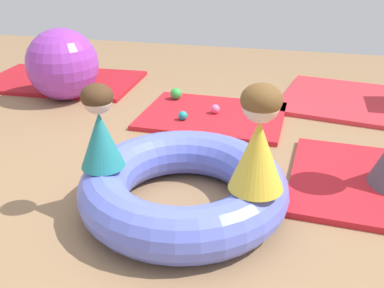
{
  "coord_description": "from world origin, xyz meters",
  "views": [
    {
      "loc": [
        0.69,
        -2.22,
        1.43
      ],
      "look_at": [
        0.12,
        0.07,
        0.32
      ],
      "focal_mm": 41.44,
      "sensor_mm": 36.0,
      "label": 1
    }
  ],
  "objects_px": {
    "inflatable_cushion": "(183,187)",
    "play_ball_teal": "(183,116)",
    "play_ball_pink": "(215,109)",
    "exercise_ball_large": "(63,64)",
    "child_in_teal": "(100,128)",
    "play_ball_green": "(176,94)",
    "child_in_yellow": "(259,140)"
  },
  "relations": [
    {
      "from": "play_ball_green",
      "to": "play_ball_pink",
      "type": "xyz_separation_m",
      "value": [
        0.43,
        -0.27,
        -0.01
      ]
    },
    {
      "from": "child_in_yellow",
      "to": "play_ball_teal",
      "type": "height_order",
      "value": "child_in_yellow"
    },
    {
      "from": "play_ball_teal",
      "to": "child_in_teal",
      "type": "bearing_deg",
      "value": -93.9
    },
    {
      "from": "play_ball_green",
      "to": "play_ball_pink",
      "type": "height_order",
      "value": "play_ball_green"
    },
    {
      "from": "play_ball_green",
      "to": "play_ball_teal",
      "type": "distance_m",
      "value": 0.52
    },
    {
      "from": "inflatable_cushion",
      "to": "exercise_ball_large",
      "type": "xyz_separation_m",
      "value": [
        -1.6,
        1.58,
        0.19
      ]
    },
    {
      "from": "child_in_teal",
      "to": "exercise_ball_large",
      "type": "bearing_deg",
      "value": -163.15
    },
    {
      "from": "inflatable_cushion",
      "to": "exercise_ball_large",
      "type": "relative_size",
      "value": 1.76
    },
    {
      "from": "child_in_teal",
      "to": "play_ball_teal",
      "type": "height_order",
      "value": "child_in_teal"
    },
    {
      "from": "inflatable_cushion",
      "to": "play_ball_pink",
      "type": "xyz_separation_m",
      "value": [
        -0.1,
        1.43,
        -0.06
      ]
    },
    {
      "from": "inflatable_cushion",
      "to": "play_ball_teal",
      "type": "xyz_separation_m",
      "value": [
        -0.33,
        1.22,
        -0.06
      ]
    },
    {
      "from": "inflatable_cushion",
      "to": "play_ball_teal",
      "type": "height_order",
      "value": "inflatable_cushion"
    },
    {
      "from": "child_in_yellow",
      "to": "exercise_ball_large",
      "type": "bearing_deg",
      "value": -77.99
    },
    {
      "from": "play_ball_green",
      "to": "play_ball_pink",
      "type": "distance_m",
      "value": 0.51
    },
    {
      "from": "inflatable_cushion",
      "to": "play_ball_teal",
      "type": "distance_m",
      "value": 1.27
    },
    {
      "from": "child_in_teal",
      "to": "play_ball_teal",
      "type": "distance_m",
      "value": 1.41
    },
    {
      "from": "inflatable_cushion",
      "to": "exercise_ball_large",
      "type": "distance_m",
      "value": 2.25
    },
    {
      "from": "play_ball_pink",
      "to": "exercise_ball_large",
      "type": "distance_m",
      "value": 1.53
    },
    {
      "from": "play_ball_green",
      "to": "exercise_ball_large",
      "type": "xyz_separation_m",
      "value": [
        -1.07,
        -0.13,
        0.24
      ]
    },
    {
      "from": "play_ball_teal",
      "to": "play_ball_pink",
      "type": "xyz_separation_m",
      "value": [
        0.23,
        0.21,
        0.0
      ]
    },
    {
      "from": "play_ball_teal",
      "to": "exercise_ball_large",
      "type": "bearing_deg",
      "value": 164.15
    },
    {
      "from": "inflatable_cushion",
      "to": "child_in_teal",
      "type": "relative_size",
      "value": 2.53
    },
    {
      "from": "child_in_yellow",
      "to": "exercise_ball_large",
      "type": "height_order",
      "value": "child_in_yellow"
    },
    {
      "from": "child_in_teal",
      "to": "play_ball_pink",
      "type": "distance_m",
      "value": 1.64
    },
    {
      "from": "exercise_ball_large",
      "to": "play_ball_teal",
      "type": "bearing_deg",
      "value": -15.85
    },
    {
      "from": "child_in_teal",
      "to": "child_in_yellow",
      "type": "relative_size",
      "value": 0.86
    },
    {
      "from": "child_in_yellow",
      "to": "play_ball_green",
      "type": "xyz_separation_m",
      "value": [
        -0.94,
        1.85,
        -0.45
      ]
    },
    {
      "from": "play_ball_green",
      "to": "inflatable_cushion",
      "type": "bearing_deg",
      "value": -72.79
    },
    {
      "from": "play_ball_teal",
      "to": "play_ball_pink",
      "type": "distance_m",
      "value": 0.31
    },
    {
      "from": "play_ball_teal",
      "to": "inflatable_cushion",
      "type": "bearing_deg",
      "value": -74.77
    },
    {
      "from": "play_ball_pink",
      "to": "exercise_ball_large",
      "type": "xyz_separation_m",
      "value": [
        -1.5,
        0.15,
        0.26
      ]
    },
    {
      "from": "child_in_yellow",
      "to": "play_ball_teal",
      "type": "distance_m",
      "value": 1.63
    }
  ]
}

